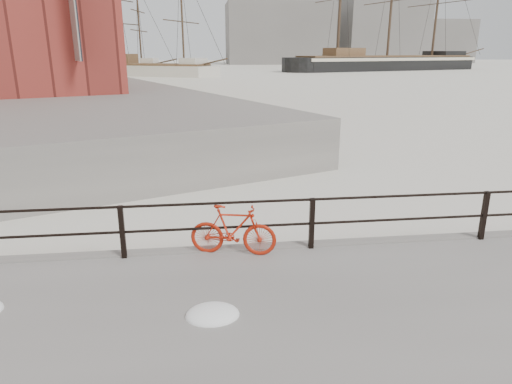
{
  "coord_description": "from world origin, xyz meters",
  "views": [
    {
      "loc": [
        -5.55,
        -8.03,
        3.98
      ],
      "look_at": [
        -4.36,
        1.5,
        1.0
      ],
      "focal_mm": 32.0,
      "sensor_mm": 36.0,
      "label": 1
    }
  ],
  "objects_px": {
    "barque_black": "(386,70)",
    "schooner_mid": "(153,76)",
    "schooner_left": "(115,74)",
    "bicycle": "(233,230)"
  },
  "relations": [
    {
      "from": "schooner_mid",
      "to": "schooner_left",
      "type": "relative_size",
      "value": 1.22
    },
    {
      "from": "schooner_left",
      "to": "barque_black",
      "type": "bearing_deg",
      "value": 21.02
    },
    {
      "from": "bicycle",
      "to": "schooner_left",
      "type": "height_order",
      "value": "schooner_left"
    },
    {
      "from": "bicycle",
      "to": "barque_black",
      "type": "xyz_separation_m",
      "value": [
        39.45,
        88.56,
        -0.83
      ]
    },
    {
      "from": "schooner_mid",
      "to": "schooner_left",
      "type": "distance_m",
      "value": 9.5
    },
    {
      "from": "bicycle",
      "to": "schooner_left",
      "type": "distance_m",
      "value": 78.95
    },
    {
      "from": "barque_black",
      "to": "schooner_mid",
      "type": "bearing_deg",
      "value": -177.47
    },
    {
      "from": "bicycle",
      "to": "barque_black",
      "type": "distance_m",
      "value": 96.95
    },
    {
      "from": "bicycle",
      "to": "schooner_left",
      "type": "relative_size",
      "value": 0.07
    },
    {
      "from": "schooner_left",
      "to": "bicycle",
      "type": "bearing_deg",
      "value": -69.53
    }
  ]
}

